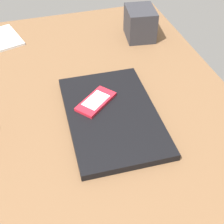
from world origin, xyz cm
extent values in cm
cube|color=brown|center=(0.00, 0.00, 1.50)|extent=(120.00, 80.00, 3.00)
cube|color=black|center=(0.58, 5.08, 3.90)|extent=(34.58, 22.97, 1.80)
cube|color=red|center=(-4.15, 2.20, 5.22)|extent=(11.20, 11.93, 0.84)
cube|color=white|center=(-4.15, 2.20, 5.72)|extent=(7.60, 7.95, 0.14)
cube|color=#2D2D33|center=(-35.57, 25.54, 8.04)|extent=(12.33, 10.49, 10.08)
camera|label=1|loc=(56.39, -11.40, 58.67)|focal=51.36mm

